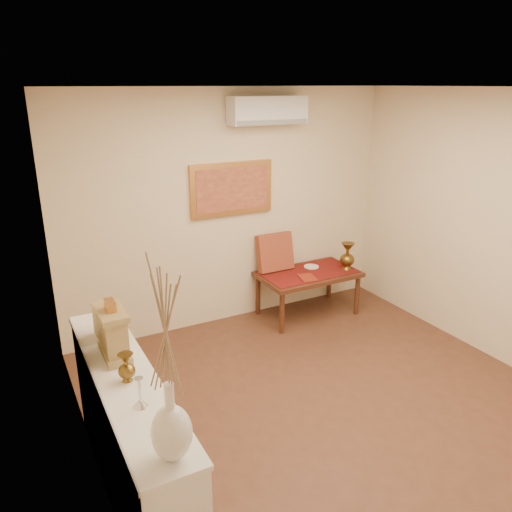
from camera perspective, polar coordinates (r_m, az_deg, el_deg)
floor at (r=4.59m, az=10.15°, el=-17.71°), size 4.50×4.50×0.00m
ceiling at (r=3.69m, az=12.70°, el=18.28°), size 4.50×4.50×0.00m
wall_back at (r=5.77m, az=-2.87°, el=5.29°), size 4.00×0.02×2.70m
wall_left at (r=3.16m, az=-18.54°, el=-7.76°), size 0.02×4.50×2.70m
white_vase at (r=2.37m, az=-10.13°, el=-11.95°), size 0.20×0.20×1.07m
candlestick at (r=3.00m, az=-13.15°, el=-14.93°), size 0.09×0.09×0.19m
brass_urn_small at (r=3.23m, az=-14.62°, el=-11.83°), size 0.11×0.11×0.24m
table_cloth at (r=6.10m, az=6.00°, el=-1.85°), size 1.14×0.59×0.01m
brass_urn_tall at (r=6.20m, az=10.41°, el=0.32°), size 0.18×0.18×0.41m
plate at (r=6.26m, az=6.34°, el=-1.22°), size 0.19×0.19×0.01m
menu at (r=5.90m, az=5.90°, el=-2.47°), size 0.23×0.28×0.01m
cushion at (r=6.06m, az=2.18°, el=0.45°), size 0.46×0.19×0.47m
display_ledge at (r=3.64m, az=-14.19°, el=-19.43°), size 0.37×2.02×0.98m
mantel_clock at (r=3.50m, az=-16.00°, el=-8.39°), size 0.17×0.36×0.41m
wooden_chest at (r=3.79m, az=-16.75°, el=-7.10°), size 0.16×0.21×0.24m
low_table at (r=6.13m, az=5.97°, el=-2.45°), size 1.20×0.70×0.55m
painting at (r=5.69m, az=-2.79°, el=7.68°), size 1.00×0.06×0.60m
ac_unit at (r=5.67m, az=1.34°, el=16.31°), size 0.90×0.25×0.30m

